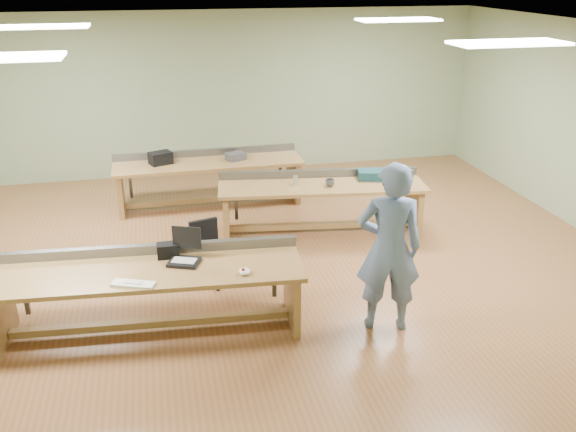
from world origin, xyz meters
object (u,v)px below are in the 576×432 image
(parts_bin_teal, at_px, (371,175))
(workbench_mid, at_px, (321,196))
(person, at_px, (389,248))
(laptop_base, at_px, (184,262))
(workbench_front, at_px, (149,284))
(parts_bin_grey, at_px, (396,174))
(drinks_can, at_px, (296,180))
(task_chair, at_px, (209,261))
(mug, at_px, (330,183))
(camera_bag, at_px, (168,250))
(workbench_back, at_px, (209,172))

(parts_bin_teal, bearing_deg, workbench_mid, -176.11)
(person, relative_size, laptop_base, 5.95)
(workbench_front, distance_m, laptop_base, 0.43)
(parts_bin_grey, height_order, drinks_can, drinks_can)
(task_chair, xyz_separation_m, drinks_can, (1.42, 1.33, 0.52))
(workbench_mid, xyz_separation_m, mug, (0.09, -0.12, 0.24))
(laptop_base, xyz_separation_m, parts_bin_grey, (3.31, 2.19, 0.04))
(laptop_base, xyz_separation_m, drinks_can, (1.76, 2.23, 0.05))
(laptop_base, distance_m, parts_bin_grey, 3.97)
(laptop_base, xyz_separation_m, camera_bag, (-0.16, 0.20, 0.06))
(workbench_mid, height_order, mug, workbench_mid)
(workbench_front, xyz_separation_m, laptop_base, (0.38, 0.03, 0.20))
(laptop_base, bearing_deg, parts_bin_grey, 55.86)
(person, distance_m, parts_bin_grey, 2.96)
(drinks_can, bearing_deg, parts_bin_grey, -1.60)
(task_chair, xyz_separation_m, parts_bin_teal, (2.58, 1.33, 0.52))
(person, xyz_separation_m, drinks_can, (-0.36, 2.75, -0.14))
(parts_bin_grey, bearing_deg, workbench_back, 151.39)
(workbench_front, distance_m, workbench_mid, 3.35)
(camera_bag, height_order, mug, camera_bag)
(person, bearing_deg, workbench_mid, -76.14)
(mug, distance_m, drinks_can, 0.50)
(parts_bin_teal, xyz_separation_m, parts_bin_grey, (0.40, -0.04, -0.00))
(workbench_mid, bearing_deg, parts_bin_grey, 8.06)
(workbench_mid, relative_size, mug, 23.66)
(workbench_front, relative_size, workbench_back, 1.09)
(camera_bag, relative_size, parts_bin_teal, 0.63)
(workbench_back, bearing_deg, parts_bin_grey, -29.20)
(laptop_base, relative_size, parts_bin_teal, 0.86)
(task_chair, bearing_deg, workbench_back, 68.59)
(workbench_back, relative_size, camera_bag, 13.03)
(person, distance_m, camera_bag, 2.39)
(camera_bag, bearing_deg, workbench_front, -135.24)
(person, relative_size, parts_bin_teal, 5.11)
(task_chair, bearing_deg, laptop_base, -125.80)
(laptop_base, relative_size, task_chair, 0.39)
(mug, bearing_deg, parts_bin_grey, 7.17)
(camera_bag, height_order, task_chair, camera_bag)
(laptop_base, bearing_deg, workbench_mid, 67.89)
(person, xyz_separation_m, parts_bin_teal, (0.79, 2.74, -0.14))
(workbench_back, distance_m, drinks_can, 1.84)
(workbench_back, height_order, parts_bin_grey, parts_bin_grey)
(person, xyz_separation_m, mug, (0.11, 2.57, -0.15))
(workbench_mid, bearing_deg, mug, -46.05)
(drinks_can, bearing_deg, camera_bag, -133.35)
(laptop_base, height_order, task_chair, task_chair)
(person, height_order, parts_bin_grey, person)
(laptop_base, distance_m, parts_bin_teal, 3.67)
(laptop_base, distance_m, task_chair, 1.07)
(person, height_order, laptop_base, person)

